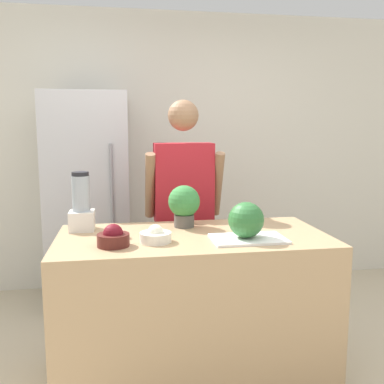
{
  "coord_description": "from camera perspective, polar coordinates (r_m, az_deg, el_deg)",
  "views": [
    {
      "loc": [
        -0.41,
        -2.02,
        1.53
      ],
      "look_at": [
        0.0,
        0.43,
        1.15
      ],
      "focal_mm": 40.0,
      "sensor_mm": 36.0,
      "label": 1
    }
  ],
  "objects": [
    {
      "name": "refrigerator",
      "position": [
        3.8,
        -13.55,
        -1.07
      ],
      "size": [
        0.68,
        0.73,
        1.82
      ],
      "color": "#B7B7BC",
      "rests_on": "ground_plane"
    },
    {
      "name": "bowl_cream",
      "position": [
        2.37,
        -4.88,
        -5.85
      ],
      "size": [
        0.17,
        0.17,
        0.1
      ],
      "color": "white",
      "rests_on": "counter_island"
    },
    {
      "name": "wall_back",
      "position": [
        4.16,
        -3.81,
        5.41
      ],
      "size": [
        8.0,
        0.06,
        2.6
      ],
      "color": "silver",
      "rests_on": "ground_plane"
    },
    {
      "name": "blender",
      "position": [
        2.69,
        -14.53,
        -1.83
      ],
      "size": [
        0.15,
        0.15,
        0.36
      ],
      "color": "silver",
      "rests_on": "counter_island"
    },
    {
      "name": "potted_plant",
      "position": [
        2.7,
        -1.06,
        -1.6
      ],
      "size": [
        0.2,
        0.2,
        0.27
      ],
      "color": "#514C47",
      "rests_on": "counter_island"
    },
    {
      "name": "bowl_cherries",
      "position": [
        2.32,
        -10.46,
        -6.0
      ],
      "size": [
        0.17,
        0.17,
        0.12
      ],
      "color": "#511E19",
      "rests_on": "counter_island"
    },
    {
      "name": "counter_island",
      "position": [
        2.67,
        0.14,
        -15.19
      ],
      "size": [
        1.58,
        0.79,
        0.9
      ],
      "color": "tan",
      "rests_on": "ground_plane"
    },
    {
      "name": "cutting_board",
      "position": [
        2.43,
        7.51,
        -6.21
      ],
      "size": [
        0.41,
        0.26,
        0.01
      ],
      "color": "white",
      "rests_on": "counter_island"
    },
    {
      "name": "person",
      "position": [
        3.2,
        -1.14,
        -2.94
      ],
      "size": [
        0.57,
        0.27,
        1.73
      ],
      "color": "gray",
      "rests_on": "ground_plane"
    },
    {
      "name": "watermelon",
      "position": [
        2.41,
        7.22,
        -3.71
      ],
      "size": [
        0.2,
        0.2,
        0.2
      ],
      "color": "#2D6B33",
      "rests_on": "cutting_board"
    }
  ]
}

